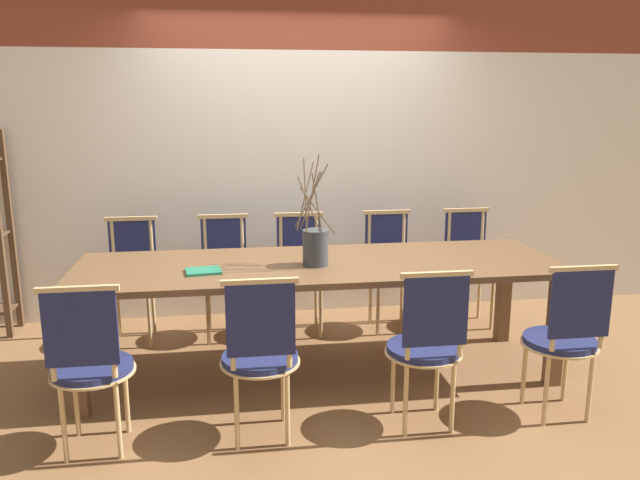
% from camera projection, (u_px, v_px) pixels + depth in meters
% --- Properties ---
extents(ground_plane, '(16.00, 16.00, 0.00)m').
position_uv_depth(ground_plane, '(320.00, 372.00, 4.23)').
color(ground_plane, brown).
extents(wall_rear, '(12.00, 0.06, 3.20)m').
position_uv_depth(wall_rear, '(297.00, 126.00, 5.17)').
color(wall_rear, silver).
rests_on(wall_rear, ground_plane).
extents(dining_table, '(3.14, 0.98, 0.77)m').
position_uv_depth(dining_table, '(320.00, 275.00, 4.08)').
color(dining_table, brown).
rests_on(dining_table, ground_plane).
extents(chair_near_leftend, '(0.43, 0.43, 0.94)m').
position_uv_depth(chair_near_leftend, '(90.00, 361.00, 3.16)').
color(chair_near_leftend, '#1E234C').
rests_on(chair_near_leftend, ground_plane).
extents(chair_near_left, '(0.43, 0.43, 0.94)m').
position_uv_depth(chair_near_left, '(260.00, 351.00, 3.28)').
color(chair_near_left, '#1E234C').
rests_on(chair_near_left, ground_plane).
extents(chair_near_center, '(0.43, 0.43, 0.94)m').
position_uv_depth(chair_near_center, '(427.00, 342.00, 3.41)').
color(chair_near_center, '#1E234C').
rests_on(chair_near_center, ground_plane).
extents(chair_near_right, '(0.43, 0.43, 0.94)m').
position_uv_depth(chair_near_right, '(565.00, 334.00, 3.53)').
color(chair_near_right, '#1E234C').
rests_on(chair_near_right, ground_plane).
extents(chair_far_leftend, '(0.43, 0.43, 0.94)m').
position_uv_depth(chair_far_leftend, '(132.00, 276.00, 4.70)').
color(chair_far_leftend, '#1E234C').
rests_on(chair_far_leftend, ground_plane).
extents(chair_far_left, '(0.43, 0.43, 0.94)m').
position_uv_depth(chair_far_left, '(225.00, 272.00, 4.80)').
color(chair_far_left, '#1E234C').
rests_on(chair_far_left, ground_plane).
extents(chair_far_center, '(0.43, 0.43, 0.94)m').
position_uv_depth(chair_far_center, '(301.00, 270.00, 4.88)').
color(chair_far_center, '#1E234C').
rests_on(chair_far_center, ground_plane).
extents(chair_far_right, '(0.43, 0.43, 0.94)m').
position_uv_depth(chair_far_right, '(390.00, 266.00, 4.99)').
color(chair_far_right, '#1E234C').
rests_on(chair_far_right, ground_plane).
extents(chair_far_rightend, '(0.43, 0.43, 0.94)m').
position_uv_depth(chair_far_rightend, '(470.00, 263.00, 5.08)').
color(chair_far_rightend, '#1E234C').
rests_on(chair_far_rightend, ground_plane).
extents(vase_centerpiece, '(0.23, 0.24, 0.70)m').
position_uv_depth(vase_centerpiece, '(315.00, 246.00, 3.97)').
color(vase_centerpiece, '#33383D').
rests_on(vase_centerpiece, dining_table).
extents(book_stack, '(0.23, 0.20, 0.02)m').
position_uv_depth(book_stack, '(203.00, 271.00, 3.82)').
color(book_stack, '#1E6B4C').
rests_on(book_stack, dining_table).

